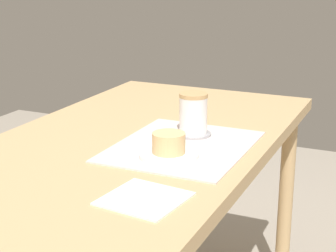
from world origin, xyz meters
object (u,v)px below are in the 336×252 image
at_px(coffee_mug, 194,113).
at_px(pastry, 169,143).
at_px(dining_table, 133,167).
at_px(pastry_plate, 169,155).

bearing_deg(coffee_mug, pastry, -175.91).
distance_m(dining_table, pastry_plate, 0.20).
distance_m(pastry_plate, pastry, 0.03).
bearing_deg(pastry, coffee_mug, 4.09).
relative_size(dining_table, pastry, 16.37).
relative_size(dining_table, pastry_plate, 9.07).
bearing_deg(dining_table, coffee_mug, -56.57).
bearing_deg(pastry, dining_table, 56.32).
distance_m(pastry_plate, coffee_mug, 0.20).
bearing_deg(coffee_mug, dining_table, 123.43).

